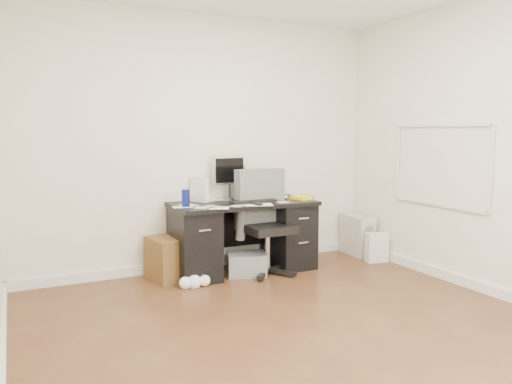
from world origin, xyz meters
TOP-DOWN VIEW (x-y plane):
  - ground at (0.00, 0.00)m, footprint 4.00×4.00m
  - room_shell at (0.03, 0.03)m, footprint 4.02×4.02m
  - desk at (0.30, 1.65)m, footprint 1.50×0.70m
  - loose_papers at (0.10, 1.60)m, footprint 1.10×0.60m
  - lcd_monitor at (0.24, 1.89)m, footprint 0.40×0.25m
  - keyboard at (0.36, 1.54)m, footprint 0.49×0.19m
  - computer_mouse at (0.77, 1.58)m, footprint 0.06×0.06m
  - travel_mug at (-0.35, 1.59)m, footprint 0.10×0.10m
  - white_binder at (-0.11, 1.86)m, footprint 0.19×0.24m
  - magazine_file at (0.79, 1.90)m, footprint 0.19×0.27m
  - pen_cup at (0.65, 1.91)m, footprint 0.13×0.13m
  - yellow_book at (0.95, 1.55)m, footprint 0.20×0.24m
  - paper_remote at (0.35, 1.39)m, footprint 0.34×0.31m
  - office_chair at (0.49, 1.46)m, footprint 0.64×0.64m
  - pc_tower at (1.84, 1.71)m, footprint 0.24×0.49m
  - shopping_bag at (1.83, 1.33)m, footprint 0.28×0.22m
  - wicker_basket at (-0.46, 1.74)m, footprint 0.50×0.50m
  - desk_printer at (0.27, 1.52)m, footprint 0.47×0.43m

SIDE VIEW (x-z plane):
  - ground at x=0.00m, z-range 0.00..0.00m
  - desk_printer at x=0.27m, z-range 0.00..0.23m
  - shopping_bag at x=1.83m, z-range 0.00..0.33m
  - wicker_basket at x=-0.46m, z-range 0.00..0.43m
  - pc_tower at x=1.84m, z-range 0.00..0.47m
  - desk at x=0.30m, z-range 0.02..0.77m
  - office_chair at x=0.49m, z-range 0.00..1.09m
  - loose_papers at x=0.10m, z-range 0.75..0.75m
  - paper_remote at x=0.35m, z-range 0.75..0.77m
  - keyboard at x=0.36m, z-range 0.75..0.78m
  - yellow_book at x=0.95m, z-range 0.75..0.79m
  - computer_mouse at x=0.77m, z-range 0.75..0.80m
  - travel_mug at x=-0.35m, z-range 0.75..0.92m
  - pen_cup at x=0.65m, z-range 0.75..0.98m
  - white_binder at x=-0.11m, z-range 0.75..1.01m
  - magazine_file at x=0.79m, z-range 0.75..1.03m
  - lcd_monitor at x=0.24m, z-range 0.75..1.23m
  - room_shell at x=0.03m, z-range 0.30..3.01m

